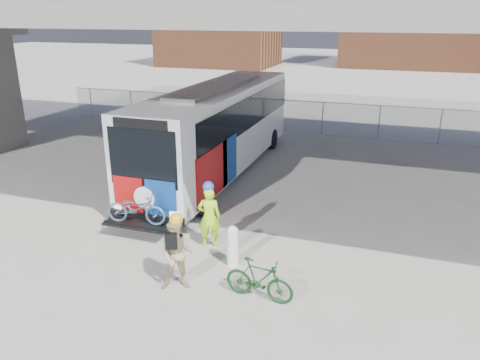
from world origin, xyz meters
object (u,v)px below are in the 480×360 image
at_px(bollard, 233,245).
at_px(cyclist_tan, 178,254).
at_px(bus, 218,123).
at_px(bike_parked, 259,280).
at_px(cyclist_hivis, 209,215).

xyz_separation_m(bollard, cyclist_tan, (-0.86, -1.46, 0.32)).
distance_m(bollard, cyclist_tan, 1.73).
relative_size(bollard, cyclist_tan, 0.58).
bearing_deg(cyclist_tan, bus, 82.23).
xyz_separation_m(cyclist_tan, bike_parked, (1.97, 0.21, -0.43)).
height_order(bollard, cyclist_tan, cyclist_tan).
bearing_deg(bus, bollard, -65.73).
distance_m(cyclist_tan, bike_parked, 2.03).
bearing_deg(bike_parked, bollard, 47.07).
relative_size(bus, cyclist_hivis, 6.59).
xyz_separation_m(cyclist_hivis, bike_parked, (2.12, -2.10, -0.44)).
distance_m(bus, cyclist_tan, 9.02).
bearing_deg(bollard, cyclist_hivis, 140.40).
height_order(bollard, cyclist_hivis, cyclist_hivis).
bearing_deg(bollard, bike_parked, -48.53).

